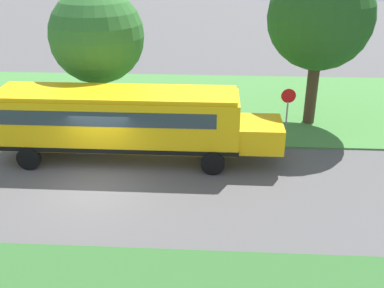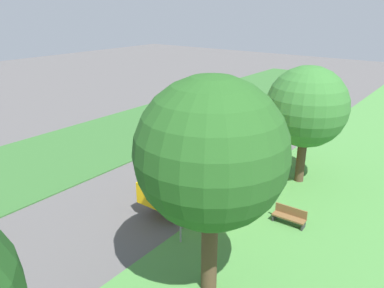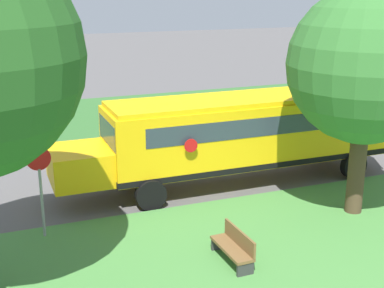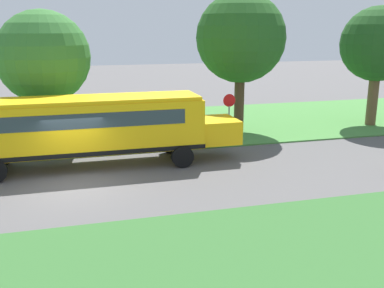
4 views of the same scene
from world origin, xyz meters
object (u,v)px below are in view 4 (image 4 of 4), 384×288
(oak_tree_beside_bus, at_px, (43,58))
(school_bus, at_px, (91,125))
(park_bench, at_px, (138,128))
(stop_sign, at_px, (229,113))
(oak_tree_far_end, at_px, (380,43))
(oak_tree_roadside_mid, at_px, (238,38))

(oak_tree_beside_bus, bearing_deg, school_bus, 26.99)
(park_bench, bearing_deg, stop_sign, 53.39)
(oak_tree_far_end, bearing_deg, park_bench, -94.61)
(school_bus, bearing_deg, oak_tree_roadside_mid, 118.72)
(oak_tree_far_end, bearing_deg, oak_tree_beside_bus, -89.10)
(oak_tree_roadside_mid, distance_m, park_bench, 7.76)
(oak_tree_beside_bus, xyz_separation_m, stop_sign, (1.75, 9.31, -2.93))
(oak_tree_far_end, bearing_deg, stop_sign, -78.99)
(school_bus, xyz_separation_m, oak_tree_beside_bus, (-3.86, -1.97, 2.74))
(school_bus, relative_size, oak_tree_beside_bus, 1.76)
(school_bus, relative_size, park_bench, 7.70)
(stop_sign, bearing_deg, oak_tree_far_end, 101.01)
(school_bus, distance_m, oak_tree_far_end, 18.70)
(oak_tree_far_end, bearing_deg, school_bus, -76.88)
(stop_sign, distance_m, park_bench, 5.62)
(oak_tree_far_end, xyz_separation_m, stop_sign, (2.06, -10.59, -3.49))
(stop_sign, bearing_deg, park_bench, -126.61)
(oak_tree_beside_bus, height_order, oak_tree_far_end, oak_tree_far_end)
(school_bus, height_order, stop_sign, school_bus)
(park_bench, bearing_deg, oak_tree_far_end, 85.39)
(oak_tree_roadside_mid, height_order, park_bench, oak_tree_roadside_mid)
(oak_tree_beside_bus, distance_m, oak_tree_far_end, 19.91)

